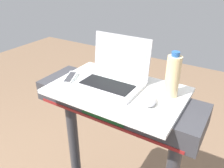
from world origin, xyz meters
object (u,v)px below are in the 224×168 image
object	(u,v)px
computer_mouse	(150,100)
tv_remote	(70,78)
water_bottle	(173,76)
laptop	(113,75)

from	to	relation	value
computer_mouse	tv_remote	size ratio (longest dim) A/B	0.61
computer_mouse	water_bottle	xyz separation A→B (m)	(0.05, 0.12, 0.09)
computer_mouse	water_bottle	size ratio (longest dim) A/B	0.45
computer_mouse	tv_remote	xyz separation A→B (m)	(-0.47, -0.01, -0.01)
water_bottle	tv_remote	xyz separation A→B (m)	(-0.52, -0.13, -0.09)
laptop	computer_mouse	xyz separation A→B (m)	(0.25, -0.08, -0.03)
laptop	computer_mouse	bearing A→B (deg)	-22.15
tv_remote	laptop	bearing A→B (deg)	22.29
laptop	computer_mouse	size ratio (longest dim) A/B	3.35
laptop	water_bottle	bearing A→B (deg)	3.66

